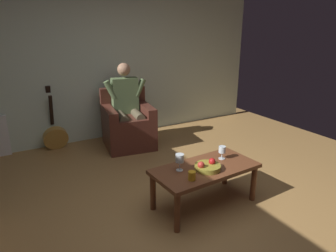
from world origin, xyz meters
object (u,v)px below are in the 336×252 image
object	(u,v)px
wine_glass_far	(222,150)
fruit_bowl	(207,166)
coffee_table	(205,172)
guitar	(55,136)
person_seated	(127,103)
wine_glass_near	(180,159)
armchair	(128,126)
candle_jar	(192,176)

from	to	relation	value
wine_glass_far	fruit_bowl	distance (m)	0.33
coffee_table	guitar	size ratio (longest dim) A/B	1.17
person_seated	guitar	bearing A→B (deg)	-13.10
guitar	wine_glass_near	distance (m)	2.47
guitar	fruit_bowl	bearing A→B (deg)	113.48
person_seated	coffee_table	xyz separation A→B (m)	(-0.04, 1.96, -0.31)
armchair	person_seated	xyz separation A→B (m)	(0.00, 0.01, 0.36)
wine_glass_near	fruit_bowl	world-z (taller)	wine_glass_near
armchair	wine_glass_far	size ratio (longest dim) A/B	6.13
person_seated	candle_jar	xyz separation A→B (m)	(0.23, 2.13, -0.21)
armchair	fruit_bowl	distance (m)	2.04
wine_glass_near	candle_jar	bearing A→B (deg)	89.15
fruit_bowl	wine_glass_near	bearing A→B (deg)	-25.32
armchair	wine_glass_far	xyz separation A→B (m)	(-0.32, 1.90, 0.21)
guitar	fruit_bowl	xyz separation A→B (m)	(-1.06, 2.43, 0.25)
person_seated	coffee_table	bearing A→B (deg)	99.86
guitar	coffee_table	bearing A→B (deg)	114.33
wine_glass_near	candle_jar	size ratio (longest dim) A/B	2.06
coffee_table	fruit_bowl	xyz separation A→B (m)	(0.02, 0.06, 0.10)
wine_glass_near	wine_glass_far	world-z (taller)	wine_glass_near
person_seated	wine_glass_far	bearing A→B (deg)	108.16
wine_glass_near	wine_glass_far	distance (m)	0.55
armchair	person_seated	distance (m)	0.36
armchair	coffee_table	world-z (taller)	armchair
guitar	wine_glass_far	world-z (taller)	guitar
fruit_bowl	candle_jar	bearing A→B (deg)	21.99
coffee_table	wine_glass_near	world-z (taller)	wine_glass_near
armchair	candle_jar	xyz separation A→B (m)	(0.23, 2.14, 0.15)
coffee_table	candle_jar	size ratio (longest dim) A/B	13.30
person_seated	fruit_bowl	world-z (taller)	person_seated
wine_glass_near	fruit_bowl	distance (m)	0.30
guitar	fruit_bowl	world-z (taller)	guitar
wine_glass_far	armchair	bearing A→B (deg)	-80.52
wine_glass_near	fruit_bowl	bearing A→B (deg)	154.68
armchair	wine_glass_near	world-z (taller)	armchair
person_seated	wine_glass_near	world-z (taller)	person_seated
armchair	guitar	world-z (taller)	guitar
wine_glass_near	fruit_bowl	xyz separation A→B (m)	(-0.25, 0.12, -0.09)
armchair	candle_jar	world-z (taller)	armchair
person_seated	guitar	world-z (taller)	person_seated
coffee_table	guitar	xyz separation A→B (m)	(1.07, -2.37, -0.16)
coffee_table	wine_glass_far	size ratio (longest dim) A/B	7.81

